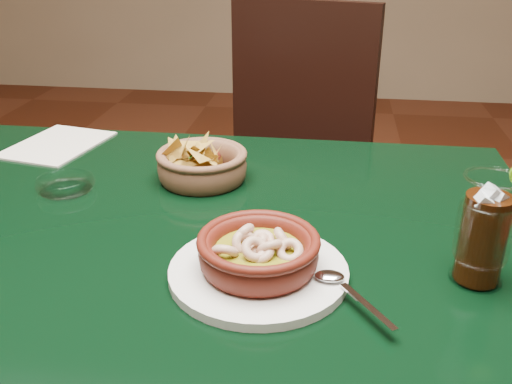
# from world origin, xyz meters

# --- Properties ---
(dining_table) EXTENTS (1.20, 0.80, 0.75)m
(dining_table) POSITION_xyz_m (0.00, 0.00, 0.65)
(dining_table) COLOR black
(dining_table) RESTS_ON ground
(dining_chair) EXTENTS (0.58, 0.58, 1.00)m
(dining_chair) POSITION_xyz_m (0.12, 0.71, 0.55)
(dining_chair) COLOR black
(dining_chair) RESTS_ON ground
(shrimp_plate) EXTENTS (0.30, 0.24, 0.08)m
(shrimp_plate) POSITION_xyz_m (0.16, -0.16, 0.78)
(shrimp_plate) COLOR silver
(shrimp_plate) RESTS_ON dining_table
(chip_basket) EXTENTS (0.20, 0.20, 0.10)m
(chip_basket) POSITION_xyz_m (0.02, 0.15, 0.78)
(chip_basket) COLOR brown
(chip_basket) RESTS_ON dining_table
(guacamole_ramekin) EXTENTS (0.13, 0.13, 0.04)m
(guacamole_ramekin) POSITION_xyz_m (-0.01, 0.20, 0.77)
(guacamole_ramekin) COLOR #46120A
(guacamole_ramekin) RESTS_ON dining_table
(cola_drink) EXTENTS (0.15, 0.15, 0.17)m
(cola_drink) POSITION_xyz_m (0.45, -0.13, 0.82)
(cola_drink) COLOR white
(cola_drink) RESTS_ON dining_table
(glass_ashtray) EXTENTS (0.11, 0.11, 0.03)m
(glass_ashtray) POSITION_xyz_m (-0.22, 0.07, 0.76)
(glass_ashtray) COLOR white
(glass_ashtray) RESTS_ON dining_table
(paper_menu) EXTENTS (0.20, 0.25, 0.00)m
(paper_menu) POSITION_xyz_m (-0.34, 0.29, 0.75)
(paper_menu) COLOR beige
(paper_menu) RESTS_ON dining_table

